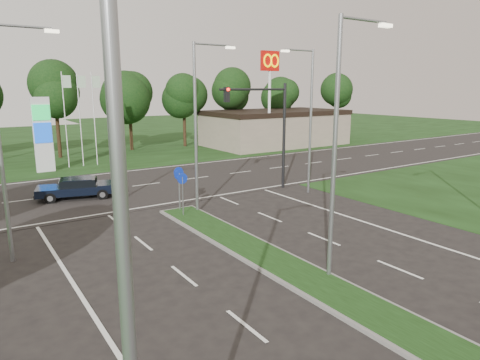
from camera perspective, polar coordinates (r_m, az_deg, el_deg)
verge_far at (r=60.32m, az=-24.21°, el=4.75°), size 160.00×50.00×0.02m
cross_road at (r=30.55m, az=-14.12°, el=-0.85°), size 160.00×12.00×0.02m
median_kerb at (r=14.37m, az=15.27°, el=-15.78°), size 2.00×26.00×0.12m
commercial_building at (r=51.43m, az=4.71°, el=6.92°), size 16.00×9.00×4.00m
streetlight_median_near at (r=14.91m, az=13.11°, el=5.64°), size 2.53×0.22×9.00m
streetlight_median_far at (r=22.92m, az=-5.52°, el=8.08°), size 2.53×0.22×9.00m
streetlight_left_near at (r=4.70m, az=-12.95°, el=-8.34°), size 2.53×0.22×9.00m
streetlight_left_far at (r=18.28m, az=-28.97°, el=5.59°), size 2.53×0.22×9.00m
streetlight_right_far at (r=27.47m, az=9.12°, el=8.66°), size 2.53×0.22×9.00m
traffic_signal at (r=27.99m, az=3.84°, el=7.98°), size 5.10×0.42×7.00m
median_signs at (r=23.30m, az=-7.98°, el=-0.28°), size 1.16×1.76×2.38m
gas_pylon at (r=37.84m, az=-24.52°, el=5.79°), size 5.80×1.26×8.00m
mcdonalds_sign at (r=45.60m, az=4.01°, el=13.79°), size 2.20×0.47×10.40m
treeline_far at (r=45.17m, az=-21.48°, el=11.54°), size 6.00×6.00×9.90m
navy_sedan at (r=28.21m, az=-20.90°, el=-0.94°), size 4.92×2.99×1.26m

